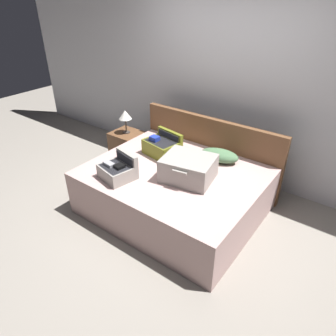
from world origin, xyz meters
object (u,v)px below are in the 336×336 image
at_px(nightstand, 128,148).
at_px(hard_case_medium, 162,146).
at_px(pillow_near_headboard, 219,155).
at_px(table_lamp, 125,116).
at_px(hard_case_large, 188,168).
at_px(hard_case_small, 118,170).
at_px(bed, 174,191).

bearing_deg(nightstand, hard_case_medium, -17.61).
relative_size(hard_case_medium, nightstand, 0.93).
xyz_separation_m(pillow_near_headboard, table_lamp, (-1.55, 0.01, 0.15)).
height_order(hard_case_medium, table_lamp, table_lamp).
distance_m(hard_case_medium, table_lamp, 0.94).
bearing_deg(hard_case_large, hard_case_small, -155.35).
distance_m(pillow_near_headboard, nightstand, 1.60).
relative_size(hard_case_large, hard_case_medium, 1.31).
bearing_deg(hard_case_medium, bed, -24.35).
bearing_deg(bed, nightstand, 156.95).
bearing_deg(table_lamp, hard_case_medium, -17.61).
bearing_deg(hard_case_medium, hard_case_large, -15.86).
distance_m(hard_case_large, pillow_near_headboard, 0.57).
bearing_deg(bed, hard_case_small, -131.39).
height_order(pillow_near_headboard, table_lamp, table_lamp).
xyz_separation_m(hard_case_medium, pillow_near_headboard, (0.66, 0.28, -0.04)).
bearing_deg(pillow_near_headboard, hard_case_small, -125.33).
distance_m(hard_case_small, nightstand, 1.37).
distance_m(bed, pillow_near_headboard, 0.70).
xyz_separation_m(bed, hard_case_small, (-0.42, -0.48, 0.37)).
bearing_deg(nightstand, pillow_near_headboard, -0.27).
bearing_deg(hard_case_large, nightstand, 148.33).
distance_m(pillow_near_headboard, table_lamp, 1.56).
height_order(hard_case_large, pillow_near_headboard, hard_case_large).
distance_m(bed, table_lamp, 1.46).
xyz_separation_m(hard_case_small, table_lamp, (-0.84, 1.01, 0.13)).
distance_m(hard_case_small, table_lamp, 1.32).
height_order(hard_case_large, hard_case_small, hard_case_small).
bearing_deg(pillow_near_headboard, nightstand, 179.73).
relative_size(bed, hard_case_small, 4.76).
height_order(bed, nightstand, bed).
xyz_separation_m(bed, nightstand, (-1.26, 0.54, -0.02)).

